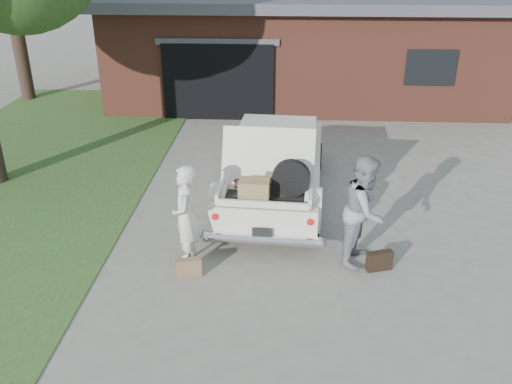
{
  "coord_description": "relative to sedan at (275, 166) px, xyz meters",
  "views": [
    {
      "loc": [
        0.44,
        -7.46,
        4.91
      ],
      "look_at": [
        0.0,
        0.6,
        1.1
      ],
      "focal_mm": 38.0,
      "sensor_mm": 36.0,
      "label": 1
    }
  ],
  "objects": [
    {
      "name": "ground",
      "position": [
        -0.27,
        -2.66,
        -0.72
      ],
      "size": [
        90.0,
        90.0,
        0.0
      ],
      "primitive_type": "plane",
      "color": "gray",
      "rests_on": "ground"
    },
    {
      "name": "woman_right",
      "position": [
        1.5,
        -2.28,
        0.21
      ],
      "size": [
        1.0,
        1.1,
        1.86
      ],
      "primitive_type": "imported",
      "rotation": [
        0.0,
        0.0,
        1.18
      ],
      "color": "gray",
      "rests_on": "ground"
    },
    {
      "name": "suitcase_right",
      "position": [
        1.76,
        -2.58,
        -0.56
      ],
      "size": [
        0.45,
        0.26,
        0.33
      ],
      "primitive_type": "cube",
      "rotation": [
        0.0,
        0.0,
        0.3
      ],
      "color": "black",
      "rests_on": "ground"
    },
    {
      "name": "suitcase_left",
      "position": [
        -1.29,
        -2.94,
        -0.56
      ],
      "size": [
        0.42,
        0.22,
        0.31
      ],
      "primitive_type": "cube",
      "rotation": [
        0.0,
        0.0,
        0.24
      ],
      "color": "olive",
      "rests_on": "ground"
    },
    {
      "name": "grass_strip",
      "position": [
        -5.77,
        0.34,
        -0.71
      ],
      "size": [
        6.0,
        16.0,
        0.02
      ],
      "primitive_type": "cube",
      "color": "#2D4C1E",
      "rests_on": "ground"
    },
    {
      "name": "woman_left",
      "position": [
        -1.36,
        -2.56,
        0.15
      ],
      "size": [
        0.51,
        0.69,
        1.74
      ],
      "primitive_type": "imported",
      "rotation": [
        0.0,
        0.0,
        -1.42
      ],
      "color": "beige",
      "rests_on": "ground"
    },
    {
      "name": "house",
      "position": [
        0.71,
        8.81,
        0.95
      ],
      "size": [
        12.8,
        7.8,
        3.3
      ],
      "color": "brown",
      "rests_on": "ground"
    },
    {
      "name": "sedan",
      "position": [
        0.0,
        0.0,
        0.0
      ],
      "size": [
        2.2,
        5.01,
        1.95
      ],
      "rotation": [
        0.0,
        0.0,
        -0.06
      ],
      "color": "silver",
      "rests_on": "ground"
    }
  ]
}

